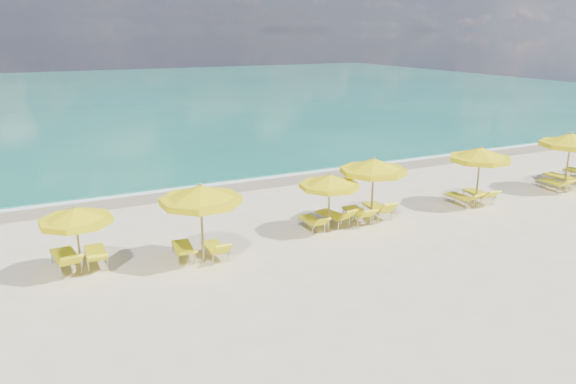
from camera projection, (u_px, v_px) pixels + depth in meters
name	position (u px, v px, depth m)	size (l,w,h in m)	color
ground_plane	(307.00, 236.00, 19.36)	(120.00, 120.00, 0.00)	beige
ocean	(95.00, 96.00, 60.56)	(120.00, 80.00, 0.30)	#136B54
wet_sand_band	(230.00, 185.00, 25.72)	(120.00, 2.60, 0.01)	tan
foam_line	(224.00, 181.00, 26.40)	(120.00, 1.20, 0.03)	white
whitecap_near	(68.00, 157.00, 31.37)	(14.00, 0.36, 0.05)	white
whitecap_far	(250.00, 122.00, 43.42)	(18.00, 0.30, 0.05)	white
umbrella_2	(76.00, 216.00, 15.81)	(2.65, 2.65, 2.11)	#99814C
umbrella_3	(201.00, 195.00, 16.57)	(3.21, 3.21, 2.53)	#99814C
umbrella_4	(329.00, 182.00, 19.26)	(2.52, 2.52, 2.15)	#99814C
umbrella_5	(373.00, 167.00, 20.19)	(2.70, 2.70, 2.48)	#99814C
umbrella_6	(480.00, 155.00, 22.12)	(3.21, 3.21, 2.48)	#99814C
umbrella_7	(571.00, 141.00, 24.30)	(2.74, 2.74, 2.63)	#99814C
lounger_2_left	(66.00, 262.00, 16.60)	(0.81, 1.99, 0.86)	#A5A8AD
lounger_2_right	(96.00, 258.00, 16.96)	(0.69, 1.84, 0.74)	#A5A8AD
lounger_3_left	(183.00, 252.00, 17.42)	(0.77, 1.80, 0.64)	#A5A8AD
lounger_3_right	(215.00, 252.00, 17.47)	(0.58, 1.58, 0.77)	#A5A8AD
lounger_4_left	(312.00, 224.00, 19.96)	(0.57, 1.60, 0.71)	#A5A8AD
lounger_4_right	(334.00, 219.00, 20.43)	(0.91, 1.81, 0.84)	#A5A8AD
lounger_5_left	(358.00, 216.00, 20.77)	(0.80, 1.85, 0.79)	#A5A8AD
lounger_5_right	(378.00, 212.00, 21.25)	(0.79, 1.81, 0.86)	#A5A8AD
lounger_6_left	(461.00, 200.00, 22.76)	(0.62, 1.66, 0.72)	#A5A8AD
lounger_6_right	(478.00, 197.00, 23.14)	(0.82, 1.83, 0.77)	#A5A8AD
lounger_7_left	(553.00, 186.00, 24.86)	(0.75, 1.73, 0.73)	#A5A8AD
lounger_7_right	(561.00, 181.00, 25.59)	(0.69, 2.03, 0.72)	#A5A8AD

